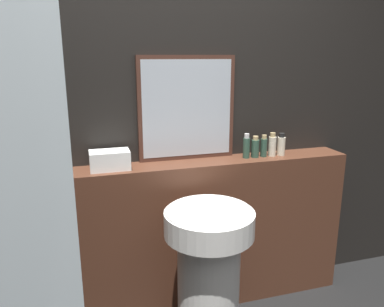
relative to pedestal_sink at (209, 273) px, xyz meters
name	(u,v)px	position (x,y,z in m)	size (l,w,h in m)	color
wall_back	(176,118)	(-0.03, 0.57, 0.76)	(8.00, 0.06, 2.50)	black
vanity_counter	(183,237)	(-0.03, 0.43, 0.01)	(2.21, 0.23, 0.99)	#512D1E
pedestal_sink	(209,273)	(0.00, 0.00, 0.00)	(0.48, 0.48, 0.86)	white
mirror	(187,109)	(0.03, 0.52, 0.83)	(0.62, 0.03, 0.64)	#47281E
towel_stack	(110,160)	(-0.46, 0.43, 0.56)	(0.23, 0.14, 0.11)	white
shampoo_bottle	(246,147)	(0.40, 0.43, 0.58)	(0.04, 0.04, 0.16)	#2D4C3D
conditioner_bottle	(255,148)	(0.46, 0.43, 0.57)	(0.05, 0.05, 0.14)	#2D4C3D
lotion_bottle	(264,147)	(0.52, 0.43, 0.57)	(0.04, 0.04, 0.14)	#2D4C3D
body_wash_bottle	(272,145)	(0.58, 0.43, 0.58)	(0.05, 0.05, 0.16)	beige
hand_soap_bottle	(281,145)	(0.65, 0.43, 0.58)	(0.05, 0.05, 0.15)	beige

